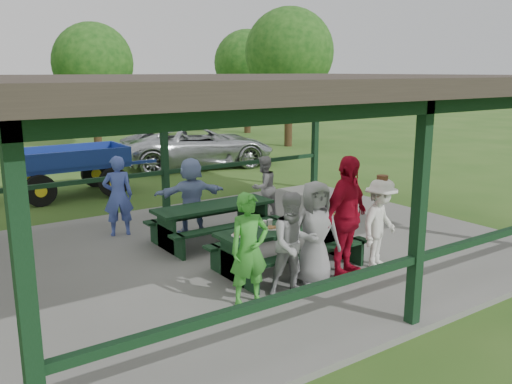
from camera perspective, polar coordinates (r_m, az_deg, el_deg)
ground at (r=10.46m, az=-0.31°, el=-6.43°), size 90.00×90.00×0.00m
concrete_slab at (r=10.45m, az=-0.31°, el=-6.17°), size 10.00×8.00×0.10m
pavilion_structure at (r=9.89m, az=-0.33°, el=11.19°), size 10.60×8.60×3.24m
picnic_table_near at (r=9.31m, az=3.37°, el=-5.18°), size 2.57×1.39×0.75m
picnic_table_far at (r=10.74m, az=-4.45°, el=-2.78°), size 2.41×1.39×0.75m
table_setting at (r=9.28m, az=3.57°, el=-3.24°), size 2.36×0.45×0.10m
contestant_green at (r=7.77m, az=-0.73°, el=-6.06°), size 0.65×0.47×1.65m
contestant_grey_left at (r=8.14m, az=4.00°, el=-5.49°), size 0.91×0.79×1.58m
contestant_grey_mid at (r=8.57m, az=6.25°, el=-4.31°), size 0.93×0.73×1.66m
contestant_red at (r=8.88m, az=9.49°, el=-2.63°), size 1.27×0.81×2.01m
contestant_white_fedora at (r=9.49m, az=12.93°, el=-3.20°), size 1.14×0.86×1.61m
spectator_lblue at (r=11.22m, az=-6.82°, el=-0.41°), size 1.55×0.78×1.60m
spectator_blue at (r=11.39m, az=-14.32°, el=-0.39°), size 0.68×0.54×1.66m
spectator_grey at (r=12.38m, az=0.81°, el=0.51°), size 0.80×0.68×1.44m
pickup_truck at (r=19.81m, az=-6.09°, el=4.86°), size 5.90×3.73×1.52m
farm_trailer at (r=15.89m, az=-19.07°, el=2.18°), size 4.18×1.89×1.46m
tree_mid at (r=25.63m, az=-16.78°, el=12.84°), size 3.54×3.54×5.53m
tree_right at (r=25.06m, az=3.52°, el=14.42°), size 3.97×3.97×6.21m
tree_far_right at (r=30.57m, az=-0.93°, el=13.40°), size 3.62×3.62×5.65m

